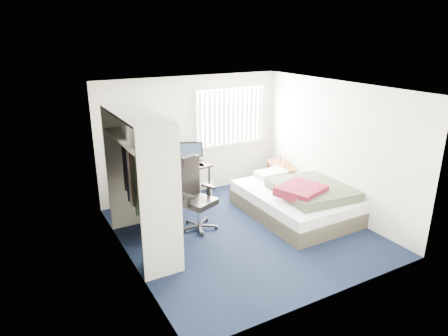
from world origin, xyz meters
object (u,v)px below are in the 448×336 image
bed (298,200)px  nightstand (281,167)px  desk (169,166)px  office_chair (195,201)px

bed → nightstand: bearing=67.9°
nightstand → desk: bearing=169.1°
office_chair → bed: office_chair is taller
desk → bed: (1.93, -1.67, -0.50)m
office_chair → nightstand: office_chair is taller
desk → office_chair: office_chair is taller
office_chair → nightstand: size_ratio=1.38×
desk → bed: desk is taller
nightstand → bed: (-0.49, -1.20, -0.22)m
bed → desk: bearing=139.3°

